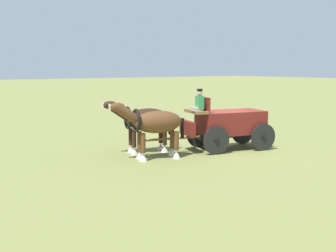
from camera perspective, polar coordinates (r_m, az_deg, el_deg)
name	(u,v)px	position (r m, az deg, el deg)	size (l,w,h in m)	color
ground_plane	(230,149)	(18.10, 8.77, -3.20)	(220.00, 220.00, 0.00)	olive
show_wagon	(228,123)	(17.83, 8.44, 0.38)	(5.80, 2.54, 2.70)	maroon
draft_horse_near	(154,124)	(15.73, -1.94, 0.30)	(2.97, 1.34, 2.27)	brown
draft_horse_off	(144,121)	(16.96, -3.36, 0.75)	(2.93, 1.37, 2.23)	#331E14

